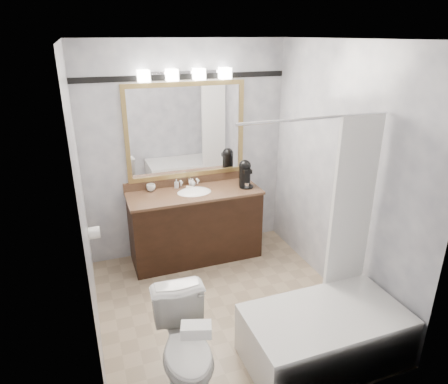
% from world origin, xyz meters
% --- Properties ---
extents(room, '(2.42, 2.62, 2.52)m').
position_xyz_m(room, '(0.00, 0.00, 1.25)').
color(room, tan).
rests_on(room, ground).
extents(vanity, '(1.53, 0.58, 0.97)m').
position_xyz_m(vanity, '(0.00, 1.02, 0.44)').
color(vanity, black).
rests_on(vanity, ground).
extents(mirror, '(1.40, 0.04, 1.10)m').
position_xyz_m(mirror, '(0.00, 1.28, 1.50)').
color(mirror, tan).
rests_on(mirror, room).
extents(vanity_light_bar, '(1.02, 0.14, 0.12)m').
position_xyz_m(vanity_light_bar, '(0.00, 1.23, 2.13)').
color(vanity_light_bar, silver).
rests_on(vanity_light_bar, room).
extents(accent_stripe, '(2.40, 0.01, 0.06)m').
position_xyz_m(accent_stripe, '(0.00, 1.29, 2.10)').
color(accent_stripe, black).
rests_on(accent_stripe, room).
extents(bathtub, '(1.30, 0.75, 1.96)m').
position_xyz_m(bathtub, '(0.55, -0.90, 0.28)').
color(bathtub, white).
rests_on(bathtub, ground).
extents(tp_roll, '(0.11, 0.12, 0.12)m').
position_xyz_m(tp_roll, '(-1.14, 0.66, 0.70)').
color(tp_roll, white).
rests_on(tp_roll, room).
extents(toilet, '(0.46, 0.75, 0.74)m').
position_xyz_m(toilet, '(-0.61, -0.83, 0.37)').
color(toilet, white).
rests_on(toilet, ground).
extents(tissue_box, '(0.22, 0.16, 0.08)m').
position_xyz_m(tissue_box, '(-0.61, -1.12, 0.78)').
color(tissue_box, white).
rests_on(tissue_box, toilet).
extents(coffee_maker, '(0.17, 0.21, 0.32)m').
position_xyz_m(coffee_maker, '(0.62, 0.99, 1.01)').
color(coffee_maker, black).
rests_on(coffee_maker, vanity).
extents(cup_left, '(0.13, 0.13, 0.08)m').
position_xyz_m(cup_left, '(-0.46, 1.22, 0.89)').
color(cup_left, white).
rests_on(cup_left, vanity).
extents(soap_bottle_a, '(0.06, 0.06, 0.10)m').
position_xyz_m(soap_bottle_a, '(-0.16, 1.21, 0.90)').
color(soap_bottle_a, white).
rests_on(soap_bottle_a, vanity).
extents(soap_bottle_b, '(0.09, 0.09, 0.09)m').
position_xyz_m(soap_bottle_b, '(0.04, 1.21, 0.89)').
color(soap_bottle_b, white).
rests_on(soap_bottle_b, vanity).
extents(soap_bar, '(0.09, 0.08, 0.03)m').
position_xyz_m(soap_bar, '(-0.02, 1.13, 0.86)').
color(soap_bar, beige).
rests_on(soap_bar, vanity).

